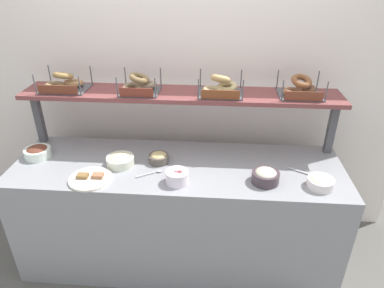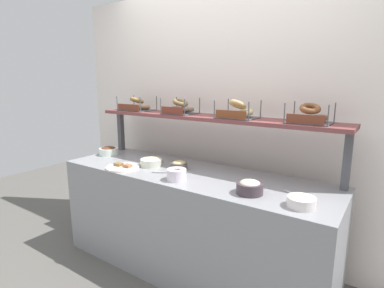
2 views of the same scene
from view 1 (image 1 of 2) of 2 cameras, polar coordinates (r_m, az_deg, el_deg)
The scene contains 19 objects.
ground_plane at distance 2.91m, azimuth -2.09°, elevation -17.84°, with size 8.00×8.00×0.00m, color #595651.
back_wall at distance 2.71m, azimuth -1.25°, elevation 8.99°, with size 3.47×0.06×2.40m, color white.
deli_counter at distance 2.62m, azimuth -2.26°, elevation -11.41°, with size 2.27×0.70×0.85m, color gray.
shelf_riser_left at distance 2.83m, azimuth -24.07°, elevation 4.03°, with size 0.05×0.05×0.40m, color #4C4C51.
shelf_riser_right at distance 2.63m, azimuth 22.17°, elevation 2.61°, with size 0.05×0.05×0.40m, color #4C4C51.
upper_shelf at distance 2.43m, azimuth -1.91°, elevation 8.24°, with size 2.23×0.32×0.03m, color brown.
bowl_tuna_salad at distance 2.22m, azimuth 12.09°, elevation -5.20°, with size 0.17×0.17×0.09m.
bowl_scallion_spread at distance 2.28m, azimuth 20.54°, elevation -5.92°, with size 0.16×0.16×0.08m.
bowl_potato_salad at distance 2.41m, azimuth -11.81°, elevation -2.59°, with size 0.19×0.19×0.08m.
bowl_hummus at distance 2.40m, azimuth -5.54°, elevation -2.26°, with size 0.14×0.14×0.07m.
bowl_beet_salad at distance 2.17m, azimuth -2.47°, elevation -5.45°, with size 0.15×0.15×0.09m.
bowl_chocolate_spread at distance 2.68m, azimuth -24.24°, elevation -1.18°, with size 0.18×0.18×0.08m.
serving_plate_white at distance 2.31m, azimuth -16.50°, elevation -5.49°, with size 0.27×0.27×0.04m.
serving_spoon_near_plate at distance 2.29m, azimuth -6.44°, elevation -4.71°, with size 0.16×0.10×0.01m.
serving_spoon_by_edge at distance 2.39m, azimuth 18.23°, elevation -4.56°, with size 0.16×0.10×0.01m.
bagel_basket_everything at distance 2.62m, azimuth -20.44°, elevation 9.42°, with size 0.32×0.25×0.14m.
bagel_basket_poppy at distance 2.44m, azimuth -8.69°, elevation 9.58°, with size 0.27×0.26×0.14m.
bagel_basket_plain at distance 2.38m, azimuth 4.70°, elevation 9.35°, with size 0.30×0.26×0.15m.
bagel_basket_cinnamon_raisin at distance 2.46m, azimuth 17.50°, elevation 8.67°, with size 0.29×0.25×0.14m.
Camera 1 is at (0.26, -2.00, 2.11)m, focal length 32.17 mm.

